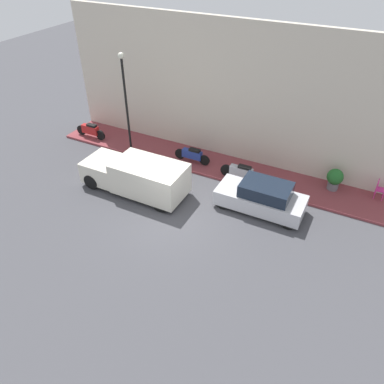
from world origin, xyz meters
name	(u,v)px	position (x,y,z in m)	size (l,w,h in m)	color
ground_plane	(172,215)	(0.00, 0.00, 0.00)	(60.00, 60.00, 0.00)	#47474C
sidewalk	(214,165)	(4.50, 0.00, 0.06)	(2.27, 18.15, 0.12)	brown
building_facade	(228,93)	(5.79, 0.00, 3.50)	(0.30, 18.15, 7.01)	beige
parked_car	(262,197)	(2.13, -3.30, 0.67)	(1.61, 3.85, 1.41)	silver
delivery_van	(136,175)	(0.85, 2.39, 0.86)	(1.92, 5.06, 1.64)	silver
scooter_silver	(241,172)	(3.75, -1.75, 0.58)	(0.30, 2.13, 0.83)	#B7B7BF
motorcycle_red	(91,130)	(3.93, 7.62, 0.58)	(0.30, 1.98, 0.85)	#B21E1E
motorcycle_blue	(192,155)	(4.17, 1.14, 0.55)	(0.30, 1.99, 0.79)	navy
streetlamp	(125,93)	(3.78, 4.74, 3.37)	(0.31, 0.31, 5.25)	black
potted_plant	(335,178)	(5.02, -5.88, 0.71)	(0.75, 0.75, 1.06)	slate
cafe_chair	(379,188)	(5.24, -7.80, 0.64)	(0.40, 0.40, 0.90)	#D8338C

